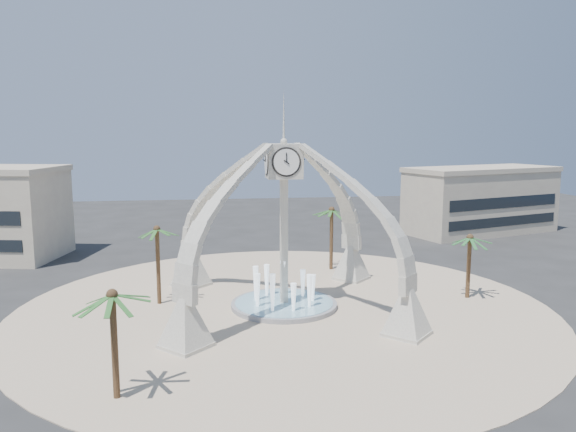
{
  "coord_description": "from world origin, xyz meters",
  "views": [
    {
      "loc": [
        -5.66,
        -40.51,
        13.19
      ],
      "look_at": [
        0.6,
        2.0,
        6.69
      ],
      "focal_mm": 35.0,
      "sensor_mm": 36.0,
      "label": 1
    }
  ],
  "objects": [
    {
      "name": "clock_tower",
      "position": [
        -0.0,
        -0.0,
        6.49
      ],
      "size": [
        17.94,
        17.94,
        16.3
      ],
      "color": "beige",
      "rests_on": "ground"
    },
    {
      "name": "palm_east",
      "position": [
        14.82,
        0.25,
        4.86
      ],
      "size": [
        4.53,
        4.53,
        5.59
      ],
      "rotation": [
        0.0,
        0.0,
        -0.38
      ],
      "color": "brown",
      "rests_on": "ground"
    },
    {
      "name": "fountain",
      "position": [
        0.0,
        0.0,
        0.29
      ],
      "size": [
        8.0,
        8.0,
        3.62
      ],
      "color": "#98989B",
      "rests_on": "ground"
    },
    {
      "name": "ground",
      "position": [
        0.0,
        0.0,
        0.0
      ],
      "size": [
        140.0,
        140.0,
        0.0
      ],
      "primitive_type": "plane",
      "color": "#282828",
      "rests_on": "ground"
    },
    {
      "name": "building_ne",
      "position": [
        30.0,
        28.0,
        4.31
      ],
      "size": [
        21.87,
        14.17,
        8.6
      ],
      "rotation": [
        0.0,
        0.0,
        0.31
      ],
      "color": "beige",
      "rests_on": "ground"
    },
    {
      "name": "palm_south",
      "position": [
        -10.28,
        -13.25,
        5.27
      ],
      "size": [
        3.93,
        3.93,
        6.02
      ],
      "rotation": [
        0.0,
        0.0,
        -0.1
      ],
      "color": "brown",
      "rests_on": "ground"
    },
    {
      "name": "plaza",
      "position": [
        0.0,
        0.0,
        0.03
      ],
      "size": [
        40.0,
        40.0,
        0.06
      ],
      "primitive_type": "cylinder",
      "color": "tan",
      "rests_on": "ground"
    },
    {
      "name": "palm_north",
      "position": [
        6.12,
        11.02,
        5.73
      ],
      "size": [
        4.81,
        4.81,
        6.51
      ],
      "rotation": [
        0.0,
        0.0,
        -0.42
      ],
      "color": "brown",
      "rests_on": "ground"
    },
    {
      "name": "palm_west",
      "position": [
        -9.39,
        2.21,
        5.78
      ],
      "size": [
        4.13,
        4.13,
        6.52
      ],
      "rotation": [
        0.0,
        0.0,
        -0.27
      ],
      "color": "brown",
      "rests_on": "ground"
    }
  ]
}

